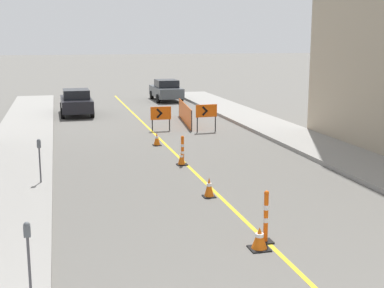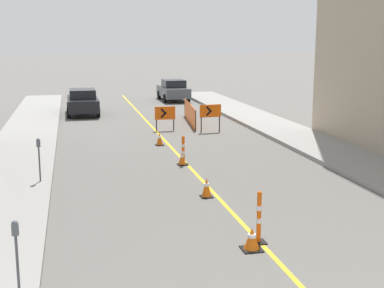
{
  "view_description": "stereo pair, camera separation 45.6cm",
  "coord_description": "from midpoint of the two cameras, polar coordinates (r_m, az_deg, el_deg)",
  "views": [
    {
      "loc": [
        -4.58,
        -3.32,
        4.67
      ],
      "look_at": [
        -0.06,
        14.52,
        1.0
      ],
      "focal_mm": 50.0,
      "sensor_mm": 36.0,
      "label": 1
    },
    {
      "loc": [
        -4.13,
        -3.42,
        4.67
      ],
      "look_at": [
        -0.06,
        14.52,
        1.0
      ],
      "focal_mm": 50.0,
      "sensor_mm": 36.0,
      "label": 2
    }
  ],
  "objects": [
    {
      "name": "traffic_cone_fourth",
      "position": [
        19.89,
        -0.4,
        -1.5
      ],
      "size": [
        0.35,
        0.35,
        0.55
      ],
      "color": "black",
      "rests_on": "ground_plane"
    },
    {
      "name": "delineator_post_front",
      "position": [
        12.52,
        8.19,
        -8.09
      ],
      "size": [
        0.34,
        0.34,
        1.25
      ],
      "color": "black",
      "rests_on": "ground_plane"
    },
    {
      "name": "parked_car_curb_mid",
      "position": [
        40.32,
        -1.68,
        5.77
      ],
      "size": [
        1.94,
        4.32,
        1.59
      ],
      "rotation": [
        0.0,
        0.0,
        0.01
      ],
      "color": "#474C51",
      "rests_on": "ground_plane"
    },
    {
      "name": "traffic_cone_third",
      "position": [
        15.94,
        2.39,
        -4.66
      ],
      "size": [
        0.36,
        0.36,
        0.6
      ],
      "color": "black",
      "rests_on": "ground_plane"
    },
    {
      "name": "traffic_cone_fifth",
      "position": [
        23.56,
        -2.93,
        0.54
      ],
      "size": [
        0.36,
        0.36,
        0.58
      ],
      "color": "black",
      "rests_on": "ground_plane"
    },
    {
      "name": "parking_meter_far_curb",
      "position": [
        17.48,
        -15.31,
        -0.74
      ],
      "size": [
        0.12,
        0.11,
        1.4
      ],
      "color": "#4C4C51",
      "rests_on": "sidewalk_left"
    },
    {
      "name": "parked_car_curb_near",
      "position": [
        33.51,
        -11.2,
        4.44
      ],
      "size": [
        1.94,
        4.32,
        1.59
      ],
      "rotation": [
        0.0,
        0.0,
        0.01
      ],
      "color": "black",
      "rests_on": "ground_plane"
    },
    {
      "name": "sidewalk_left",
      "position": [
        24.14,
        -17.0,
        -0.17
      ],
      "size": [
        2.75,
        40.51,
        0.17
      ],
      "color": "gray",
      "rests_on": "ground_plane"
    },
    {
      "name": "traffic_cone_second",
      "position": [
        12.21,
        7.47,
        -10.02
      ],
      "size": [
        0.45,
        0.45,
        0.52
      ],
      "color": "black",
      "rests_on": "ground_plane"
    },
    {
      "name": "delineator_post_rear",
      "position": [
        19.87,
        -0.29,
        -0.91
      ],
      "size": [
        0.36,
        0.36,
        1.11
      ],
      "color": "black",
      "rests_on": "ground_plane"
    },
    {
      "name": "arrow_barricade_primary",
      "position": [
        27.2,
        -2.42,
        3.22
      ],
      "size": [
        1.05,
        0.09,
        1.24
      ],
      "rotation": [
        0.0,
        0.0,
        -0.01
      ],
      "color": "#EF560C",
      "rests_on": "ground_plane"
    },
    {
      "name": "safety_mesh_fence",
      "position": [
        29.66,
        0.21,
        3.28
      ],
      "size": [
        0.66,
        5.52,
        1.08
      ],
      "rotation": [
        0.0,
        0.0,
        1.46
      ],
      "color": "#EF560C",
      "rests_on": "ground_plane"
    },
    {
      "name": "sidewalk_right",
      "position": [
        26.29,
        11.18,
        1.02
      ],
      "size": [
        2.75,
        40.51,
        0.17
      ],
      "color": "gray",
      "rests_on": "ground_plane"
    },
    {
      "name": "arrow_barricade_secondary",
      "position": [
        26.75,
        2.46,
        3.4
      ],
      "size": [
        1.11,
        0.15,
        1.39
      ],
      "rotation": [
        0.0,
        0.0,
        0.08
      ],
      "color": "#EF560C",
      "rests_on": "ground_plane"
    },
    {
      "name": "parking_meter_near_curb",
      "position": [
        10.1,
        -17.03,
        -9.9
      ],
      "size": [
        0.12,
        0.11,
        1.33
      ],
      "color": "#4C4C51",
      "rests_on": "sidewalk_left"
    },
    {
      "name": "lane_stripe",
      "position": [
        24.47,
        -2.3,
        0.28
      ],
      "size": [
        0.12,
        40.51,
        0.01
      ],
      "color": "gold",
      "rests_on": "ground_plane"
    }
  ]
}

